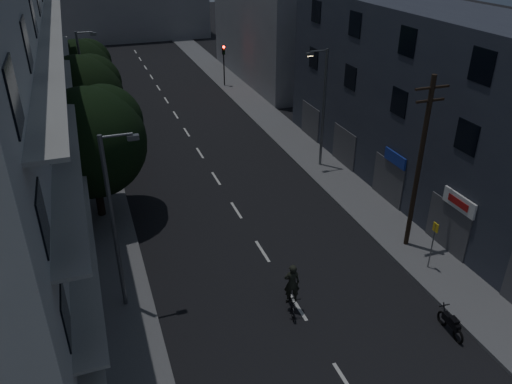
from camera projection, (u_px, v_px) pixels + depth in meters
ground at (198, 151)px, 37.59m from camera, size 160.00×160.00×0.00m
sidewalk_left at (95, 164)px, 35.34m from camera, size 3.00×90.00×0.15m
sidewalk_right at (290, 137)px, 39.77m from camera, size 3.00×90.00×0.15m
lane_markings at (181, 123)px, 42.78m from camera, size 0.15×60.50×0.01m
building_right at (436, 108)px, 29.40m from camera, size 6.19×28.00×11.00m
building_far_left at (20, 5)px, 49.38m from camera, size 6.00×20.00×16.00m
building_far_right at (268, 17)px, 52.19m from camera, size 6.00×20.00×13.00m
building_far_end at (123, 3)px, 72.61m from camera, size 24.00×8.00×10.00m
tree_near at (91, 138)px, 26.88m from camera, size 6.09×6.09×7.51m
tree_mid at (81, 95)px, 34.38m from camera, size 5.88×5.88×7.24m
tree_far at (80, 70)px, 41.57m from camera, size 5.43×5.43×6.71m
traffic_signal_far_right at (224, 57)px, 51.02m from camera, size 0.28×0.37×4.10m
traffic_signal_far_left at (93, 71)px, 45.97m from camera, size 0.28×0.37×4.10m
street_lamp_left_near at (115, 217)px, 20.11m from camera, size 1.51×0.25×8.00m
street_lamp_right at (322, 103)px, 32.96m from camera, size 1.51×0.25×8.00m
street_lamp_left_far at (85, 79)px, 38.10m from camera, size 1.51×0.25×8.00m
utility_pole at (420, 162)px, 24.11m from camera, size 1.80×0.24×9.00m
bus_stop_sign at (434, 237)px, 23.69m from camera, size 0.06×0.35×2.52m
motorcycle at (451, 324)px, 20.60m from camera, size 0.50×1.72×1.10m
cyclist at (291, 295)px, 21.67m from camera, size 1.09×1.99×2.39m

